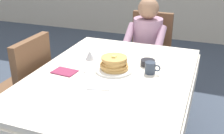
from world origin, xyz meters
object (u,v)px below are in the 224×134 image
object	(u,v)px
dining_table_main	(111,86)
fork_left_of_plate	(89,68)
chair_diner	(149,50)
syrup_pitcher	(90,55)
chair_left_side	(25,84)
breakfast_stack	(114,63)
knife_right_of_plate	(138,75)
diner_person	(146,42)
plate_breakfast	(114,69)
cup_coffee	(150,68)
spoon_near_edge	(98,89)
bowl_butter	(148,63)

from	to	relation	value
dining_table_main	fork_left_of_plate	world-z (taller)	fork_left_of_plate
chair_diner	syrup_pitcher	bearing A→B (deg)	74.21
chair_left_side	syrup_pitcher	distance (m)	0.60
breakfast_stack	knife_right_of_plate	world-z (taller)	breakfast_stack
diner_person	breakfast_stack	bearing A→B (deg)	89.20
plate_breakfast	cup_coffee	bearing A→B (deg)	10.03
spoon_near_edge	cup_coffee	bearing A→B (deg)	39.01
dining_table_main	syrup_pitcher	distance (m)	0.36
plate_breakfast	cup_coffee	world-z (taller)	cup_coffee
chair_diner	fork_left_of_plate	distance (m)	1.15
fork_left_of_plate	knife_right_of_plate	world-z (taller)	same
dining_table_main	breakfast_stack	bearing A→B (deg)	95.41
chair_left_side	spoon_near_edge	size ratio (longest dim) A/B	6.20
diner_person	dining_table_main	bearing A→B (deg)	89.67
dining_table_main	diner_person	distance (m)	1.01
diner_person	syrup_pitcher	world-z (taller)	diner_person
plate_breakfast	knife_right_of_plate	size ratio (longest dim) A/B	1.40
bowl_butter	knife_right_of_plate	bearing A→B (deg)	-95.74
knife_right_of_plate	diner_person	bearing A→B (deg)	4.17
chair_diner	plate_breakfast	world-z (taller)	chair_diner
chair_left_side	plate_breakfast	distance (m)	0.80
chair_left_side	breakfast_stack	size ratio (longest dim) A/B	4.47
spoon_near_edge	diner_person	bearing A→B (deg)	73.60
diner_person	bowl_butter	size ratio (longest dim) A/B	10.18
dining_table_main	breakfast_stack	distance (m)	0.17
diner_person	spoon_near_edge	bearing A→B (deg)	89.79
dining_table_main	cup_coffee	size ratio (longest dim) A/B	13.49
cup_coffee	plate_breakfast	bearing A→B (deg)	-169.97
fork_left_of_plate	chair_diner	bearing A→B (deg)	-12.09
chair_left_side	cup_coffee	world-z (taller)	chair_left_side
breakfast_stack	spoon_near_edge	bearing A→B (deg)	-88.47
knife_right_of_plate	syrup_pitcher	bearing A→B (deg)	64.42
chair_diner	cup_coffee	distance (m)	1.11
syrup_pitcher	fork_left_of_plate	xyz separation A→B (m)	(0.07, -0.16, -0.04)
dining_table_main	diner_person	world-z (taller)	diner_person
chair_diner	plate_breakfast	distance (m)	1.12
dining_table_main	fork_left_of_plate	bearing A→B (deg)	164.63
breakfast_stack	spoon_near_edge	world-z (taller)	breakfast_stack
dining_table_main	diner_person	xyz separation A→B (m)	(0.01, 1.01, 0.02)
chair_left_side	knife_right_of_plate	bearing A→B (deg)	-86.71
breakfast_stack	syrup_pitcher	size ratio (longest dim) A/B	2.60
plate_breakfast	spoon_near_edge	distance (m)	0.32
knife_right_of_plate	plate_breakfast	bearing A→B (deg)	77.81
bowl_butter	spoon_near_edge	world-z (taller)	bowl_butter
chair_left_side	cup_coffee	bearing A→B (deg)	-83.26
plate_breakfast	chair_diner	bearing A→B (deg)	89.23
dining_table_main	plate_breakfast	xyz separation A→B (m)	(-0.01, 0.07, 0.10)
cup_coffee	bowl_butter	world-z (taller)	cup_coffee
chair_diner	chair_left_side	world-z (taller)	same
spoon_near_edge	syrup_pitcher	bearing A→B (deg)	104.27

